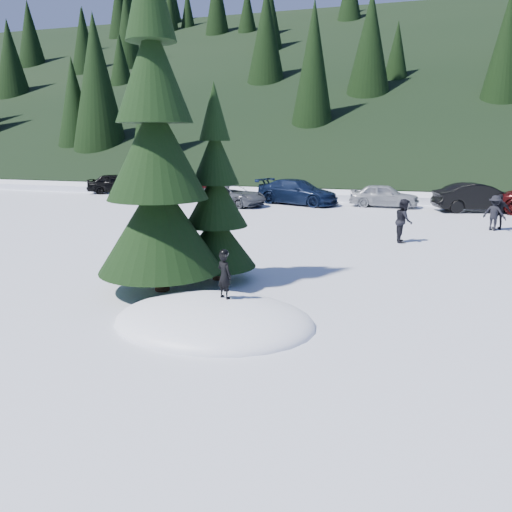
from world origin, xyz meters
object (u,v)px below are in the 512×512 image
(spruce_tall, at_px, (157,163))
(spruce_short, at_px, (216,206))
(adult_0, at_px, (404,221))
(child_skier, at_px, (224,275))
(adult_1, at_px, (499,212))
(car_0, at_px, (118,183))
(car_2, at_px, (231,195))
(car_5, at_px, (479,198))
(car_1, at_px, (179,188))
(car_4, at_px, (384,196))
(adult_2, at_px, (495,213))
(car_3, at_px, (297,192))

(spruce_tall, relative_size, spruce_short, 1.60)
(adult_0, bearing_deg, spruce_tall, 137.72)
(child_skier, distance_m, adult_1, 15.92)
(car_0, bearing_deg, child_skier, -161.15)
(car_2, bearing_deg, adult_1, -87.70)
(adult_0, relative_size, car_5, 0.36)
(spruce_short, xyz_separation_m, car_2, (-5.15, 15.15, -1.49))
(adult_0, height_order, car_1, adult_0)
(adult_0, xyz_separation_m, car_5, (3.70, 9.74, -0.06))
(adult_0, bearing_deg, car_5, -28.29)
(car_2, relative_size, car_4, 1.13)
(car_0, height_order, car_4, car_0)
(adult_0, xyz_separation_m, adult_2, (3.71, 3.78, -0.07))
(adult_2, bearing_deg, car_0, 10.44)
(adult_1, distance_m, car_5, 5.64)
(adult_1, relative_size, car_0, 0.37)
(spruce_short, bearing_deg, car_0, 128.87)
(car_0, relative_size, car_5, 0.90)
(adult_0, bearing_deg, car_1, 46.34)
(spruce_tall, xyz_separation_m, car_5, (9.58, 18.20, -2.55))
(spruce_tall, relative_size, adult_0, 5.15)
(adult_1, height_order, car_5, adult_1)
(car_1, bearing_deg, spruce_tall, -138.54)
(car_3, bearing_deg, adult_2, -103.14)
(adult_1, xyz_separation_m, car_4, (-5.25, 6.10, -0.11))
(spruce_short, relative_size, car_3, 1.04)
(adult_2, bearing_deg, car_1, 8.60)
(car_4, bearing_deg, car_3, 96.69)
(adult_0, relative_size, car_1, 0.40)
(adult_0, xyz_separation_m, car_1, (-14.72, 10.77, -0.14))
(adult_1, bearing_deg, car_1, -29.64)
(spruce_short, relative_size, adult_0, 3.22)
(child_skier, bearing_deg, car_2, -45.31)
(adult_2, distance_m, car_1, 19.71)
(spruce_tall, distance_m, car_3, 18.55)
(adult_2, relative_size, car_1, 0.36)
(spruce_short, bearing_deg, car_4, 78.30)
(adult_0, xyz_separation_m, adult_1, (3.94, 4.10, -0.06))
(spruce_tall, relative_size, car_4, 2.20)
(adult_0, bearing_deg, car_4, -0.18)
(spruce_tall, xyz_separation_m, car_3, (-0.54, 18.36, -2.57))
(spruce_short, distance_m, car_5, 18.91)
(adult_2, bearing_deg, adult_0, 74.93)
(car_3, bearing_deg, car_0, 99.41)
(spruce_tall, xyz_separation_m, adult_1, (9.82, 12.56, -2.54))
(car_2, xyz_separation_m, car_3, (3.62, 1.81, 0.13))
(car_1, bearing_deg, car_0, 94.28)
(car_3, height_order, car_4, car_3)
(car_2, height_order, car_3, car_3)
(adult_2, bearing_deg, car_5, -60.60)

